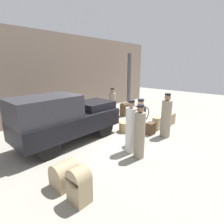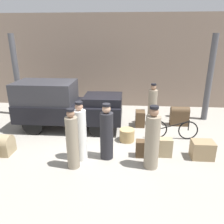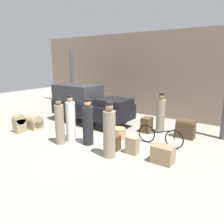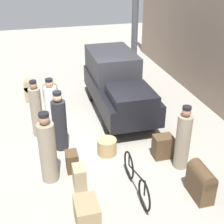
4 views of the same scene
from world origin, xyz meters
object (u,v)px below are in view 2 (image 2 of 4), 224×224
porter_lifting_near_truck (107,134)px  conductor_in_dark_uniform (72,141)px  wicker_basket (127,135)px  porter_with_bicycle (152,106)px  truck (64,104)px  trunk_umber_medium (142,149)px  suitcase_tan_flat (179,115)px  trunk_wicker_pale (140,119)px  porter_standing_middle (152,140)px  suitcase_black_upright (202,150)px  suitcase_small_leather (165,147)px  bicycle (173,130)px  porter_carrying_trunk (80,134)px  trunk_barrel_dark (3,145)px

porter_lifting_near_truck → conductor_in_dark_uniform: conductor_in_dark_uniform is taller
wicker_basket → porter_with_bicycle: bearing=58.8°
truck → trunk_umber_medium: 3.58m
conductor_in_dark_uniform → trunk_umber_medium: 2.13m
truck → porter_with_bicycle: 3.52m
suitcase_tan_flat → trunk_umber_medium: size_ratio=1.53×
wicker_basket → trunk_wicker_pale: bearing=69.6°
truck → porter_standing_middle: (3.11, -2.51, -0.18)m
suitcase_black_upright → suitcase_small_leather: bearing=178.2°
bicycle → porter_with_bicycle: 1.57m
bicycle → suitcase_tan_flat: (0.51, 1.31, 0.07)m
porter_carrying_trunk → suitcase_small_leather: porter_carrying_trunk is taller
bicycle → trunk_wicker_pale: 1.55m
bicycle → trunk_wicker_pale: size_ratio=2.78×
trunk_barrel_dark → trunk_wicker_pale: trunk_wicker_pale is taller
porter_carrying_trunk → suitcase_small_leather: 2.57m
truck → porter_lifting_near_truck: 2.80m
suitcase_small_leather → trunk_wicker_pale: size_ratio=0.91×
truck → conductor_in_dark_uniform: 2.84m
truck → suitcase_tan_flat: (4.55, 0.63, -0.58)m
porter_with_bicycle → porter_lifting_near_truck: bearing=-119.6°
wicker_basket → suitcase_tan_flat: suitcase_tan_flat is taller
porter_carrying_trunk → suitcase_black_upright: porter_carrying_trunk is taller
suitcase_black_upright → truck: bearing=157.7°
suitcase_black_upright → suitcase_small_leather: size_ratio=1.11×
trunk_umber_medium → wicker_basket: bearing=115.2°
truck → trunk_wicker_pale: (2.95, 0.43, -0.69)m
porter_with_bicycle → conductor_in_dark_uniform: conductor_in_dark_uniform is taller
porter_lifting_near_truck → trunk_barrel_dark: porter_lifting_near_truck is taller
conductor_in_dark_uniform → suitcase_black_upright: (3.71, 0.75, -0.52)m
bicycle → suitcase_small_leather: bearing=-110.3°
porter_lifting_near_truck → suitcase_black_upright: bearing=3.7°
porter_standing_middle → bicycle: bearing=63.1°
trunk_barrel_dark → trunk_wicker_pale: size_ratio=0.99×
porter_standing_middle → suitcase_black_upright: porter_standing_middle is taller
porter_carrying_trunk → conductor_in_dark_uniform: porter_carrying_trunk is taller
trunk_wicker_pale → porter_standing_middle: bearing=-86.8°
conductor_in_dark_uniform → porter_carrying_trunk: bearing=73.3°
suitcase_black_upright → trunk_wicker_pale: (-1.73, 2.34, 0.05)m
conductor_in_dark_uniform → suitcase_small_leather: (2.62, 0.78, -0.50)m
porter_carrying_trunk → suitcase_tan_flat: porter_carrying_trunk is taller
truck → trunk_barrel_dark: (-1.38, -2.11, -0.72)m
suitcase_tan_flat → suitcase_small_leather: suitcase_tan_flat is taller
trunk_umber_medium → trunk_wicker_pale: bearing=89.0°
trunk_umber_medium → truck: bearing=146.1°
truck → porter_with_bicycle: (3.44, 0.71, -0.22)m
porter_lifting_near_truck → suitcase_black_upright: (2.84, 0.18, -0.50)m
suitcase_tan_flat → trunk_barrel_dark: 6.53m
conductor_in_dark_uniform → trunk_umber_medium: bearing=20.2°
porter_carrying_trunk → porter_standing_middle: 2.03m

